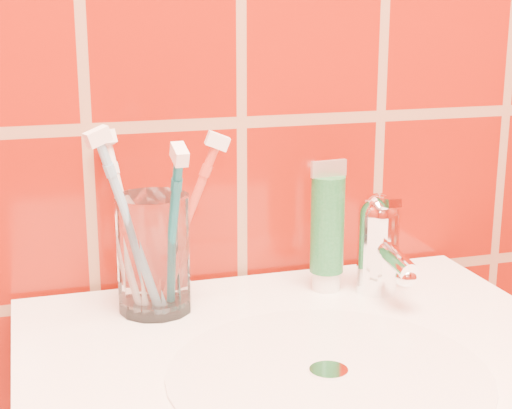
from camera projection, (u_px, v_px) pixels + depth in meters
name	position (u px, v px, depth m)	size (l,w,h in m)	color
glass_tumbler	(154.00, 254.00, 0.86)	(0.08, 0.08, 0.13)	white
toothpaste_tube	(327.00, 230.00, 0.92)	(0.04, 0.04, 0.16)	white
faucet	(380.00, 241.00, 0.91)	(0.05, 0.11, 0.12)	white
toothbrush_0	(186.00, 223.00, 0.87)	(0.10, 0.03, 0.20)	#C43D2A
toothbrush_1	(131.00, 227.00, 0.82)	(0.08, 0.04, 0.22)	#7BB7DB
toothbrush_2	(127.00, 222.00, 0.87)	(0.05, 0.09, 0.20)	white
toothbrush_3	(172.00, 234.00, 0.82)	(0.03, 0.10, 0.20)	#0C5F6B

